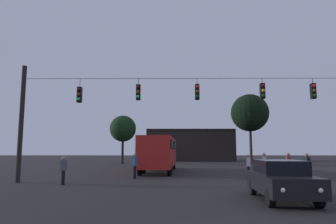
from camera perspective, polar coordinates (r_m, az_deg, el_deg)
The scene contains 13 objects.
ground_plane at distance 30.75m, azimuth 3.54°, elevation -10.86°, with size 168.00×168.00×0.00m, color black.
overhead_signal_span at distance 18.20m, azimuth 5.62°, elevation -0.13°, with size 21.69×0.44×7.12m.
city_bus at distance 27.06m, azimuth -1.60°, elevation -7.40°, with size 3.13×11.13×3.00m.
car_near_right at distance 12.58m, azimuth 20.71°, elevation -11.92°, with size 2.07×4.43×1.52m.
pedestrian_crossing_left at distance 17.94m, azimuth -19.35°, elevation -10.20°, with size 0.26×0.37×1.56m.
pedestrian_crossing_center at distance 20.61m, azimuth -6.36°, elevation -9.87°, with size 0.35×0.42×1.71m.
pedestrian_crossing_right at distance 22.19m, azimuth 17.89°, elevation -9.35°, with size 0.35×0.42×1.73m.
pedestrian_near_bus at distance 21.81m, azimuth 15.11°, elevation -9.71°, with size 0.29×0.39×1.61m.
pedestrian_trailing at distance 21.01m, azimuth 25.02°, elevation -9.19°, with size 0.32×0.41×1.71m.
pedestrian_far_side at distance 21.31m, azimuth 22.04°, elevation -9.25°, with size 0.28×0.39×1.74m.
corner_building at distance 57.54m, azimuth 4.05°, elevation -6.40°, with size 15.49×11.54×5.62m.
tree_left_silhouette at distance 45.96m, azimuth 15.34°, elevation -0.17°, with size 5.56×5.56×10.21m.
tree_behind_building at distance 43.53m, azimuth -8.59°, elevation -3.18°, with size 3.78×3.78×6.90m.
Camera 1 is at (-1.61, -6.15, 1.91)m, focal length 31.92 mm.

